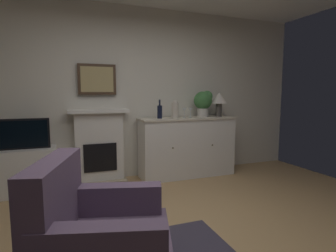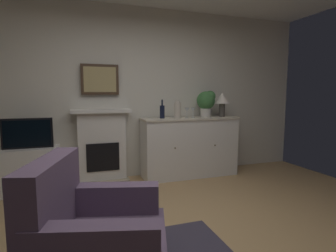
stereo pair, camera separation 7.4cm
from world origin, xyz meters
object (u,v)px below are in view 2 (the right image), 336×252
object	(u,v)px
sideboard_cabinet	(190,147)
wine_glass_center	(193,110)
tv_set	(28,133)
table_lamp	(222,100)
framed_picture	(100,80)
tv_cabinet	(30,170)
fireplace_unit	(102,146)
wine_glass_left	(187,110)
wine_bottle	(162,111)
armchair	(94,239)
potted_plant_small	(206,101)

from	to	relation	value
sideboard_cabinet	wine_glass_center	distance (m)	0.60
tv_set	table_lamp	bearing A→B (deg)	0.16
framed_picture	table_lamp	bearing A→B (deg)	-6.52
wine_glass_center	tv_cabinet	distance (m)	2.50
fireplace_unit	wine_glass_left	bearing A→B (deg)	-10.42
sideboard_cabinet	wine_glass_center	world-z (taller)	wine_glass_center
framed_picture	tv_set	xyz separation A→B (m)	(-0.97, -0.23, -0.73)
table_lamp	wine_glass_left	world-z (taller)	table_lamp
wine_bottle	wine_glass_left	size ratio (longest dim) A/B	1.76
wine_glass_left	tv_cabinet	size ratio (longest dim) A/B	0.22
fireplace_unit	armchair	distance (m)	2.43
tv_cabinet	potted_plant_small	world-z (taller)	potted_plant_small
fireplace_unit	potted_plant_small	bearing A→B (deg)	-4.48
wine_bottle	tv_set	size ratio (longest dim) A/B	0.47
sideboard_cabinet	table_lamp	xyz separation A→B (m)	(0.58, 0.00, 0.75)
armchair	fireplace_unit	bearing A→B (deg)	83.32
potted_plant_small	sideboard_cabinet	bearing A→B (deg)	-171.83
sideboard_cabinet	fireplace_unit	bearing A→B (deg)	172.61
table_lamp	wine_glass_center	size ratio (longest dim) A/B	2.42
fireplace_unit	armchair	world-z (taller)	fireplace_unit
fireplace_unit	tv_set	distance (m)	1.03
wine_glass_left	potted_plant_small	xyz separation A→B (m)	(0.39, 0.11, 0.13)
table_lamp	potted_plant_small	world-z (taller)	potted_plant_small
framed_picture	sideboard_cabinet	world-z (taller)	framed_picture
table_lamp	potted_plant_small	distance (m)	0.27
framed_picture	wine_glass_center	distance (m)	1.50
wine_bottle	tv_set	xyz separation A→B (m)	(-1.88, -0.02, -0.25)
tv_cabinet	tv_set	bearing A→B (deg)	-90.00
armchair	sideboard_cabinet	bearing A→B (deg)	53.53
sideboard_cabinet	wine_glass_center	xyz separation A→B (m)	(0.03, -0.05, 0.60)
framed_picture	wine_glass_left	size ratio (longest dim) A/B	3.33
fireplace_unit	tv_set	world-z (taller)	fireplace_unit
wine_bottle	framed_picture	bearing A→B (deg)	167.14
sideboard_cabinet	tv_cabinet	world-z (taller)	sideboard_cabinet
potted_plant_small	armchair	bearing A→B (deg)	-130.80
wine_bottle	tv_cabinet	bearing A→B (deg)	-179.98
table_lamp	tv_cabinet	size ratio (longest dim) A/B	0.53
potted_plant_small	tv_set	bearing A→B (deg)	-178.85
fireplace_unit	sideboard_cabinet	world-z (taller)	fireplace_unit
table_lamp	tv_cabinet	world-z (taller)	table_lamp
tv_set	wine_glass_left	bearing A→B (deg)	-1.31
table_lamp	wine_bottle	world-z (taller)	table_lamp
wine_glass_left	framed_picture	bearing A→B (deg)	167.65
tv_cabinet	armchair	bearing A→B (deg)	-72.85
wine_glass_left	tv_cabinet	xyz separation A→B (m)	(-2.26, 0.07, -0.77)
wine_glass_left	wine_glass_center	distance (m)	0.11
table_lamp	potted_plant_small	xyz separation A→B (m)	(-0.27, 0.05, -0.02)
wine_glass_left	tv_set	bearing A→B (deg)	178.69
armchair	wine_glass_center	bearing A→B (deg)	52.35
fireplace_unit	wine_glass_center	bearing A→B (deg)	-9.24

